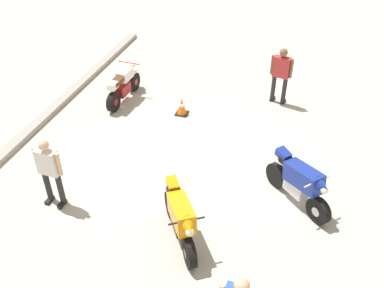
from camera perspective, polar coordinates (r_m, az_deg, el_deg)
ground_plane at (r=10.85m, az=-0.27°, el=-2.11°), size 40.00×40.00×0.00m
curb_edge at (r=12.70m, az=-20.51°, el=2.09°), size 14.00×0.30×0.15m
motorcycle_orange_sportbike at (r=8.54m, az=-1.56°, el=-9.79°), size 1.74×1.22×1.14m
motorcycle_blue_sportbike at (r=9.59m, az=14.18°, el=-4.96°), size 1.47×1.55×1.14m
motorcycle_cream_vintage at (r=13.25m, az=-9.21°, el=7.65°), size 1.96×0.70×1.07m
person_in_white_shirt at (r=9.55m, az=-18.58°, el=-3.10°), size 0.32×0.66×1.70m
person_in_red_shirt at (r=13.00m, az=11.83°, el=9.39°), size 0.39×0.68×1.76m
traffic_cone at (r=12.50m, az=-1.38°, el=5.08°), size 0.36×0.36×0.53m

